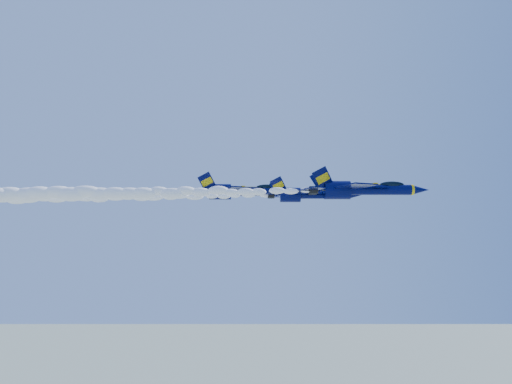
{
  "coord_description": "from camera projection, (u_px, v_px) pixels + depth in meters",
  "views": [
    {
      "loc": [
        -4.27,
        -92.33,
        141.74
      ],
      "look_at": [
        -3.45,
        -6.35,
        152.27
      ],
      "focal_mm": 35.0,
      "sensor_mm": 36.0,
      "label": 1
    }
  ],
  "objects": [
    {
      "name": "jet_second",
      "position": [
        309.0,
        194.0,
        85.53
      ],
      "size": [
        16.34,
        13.4,
        6.07
      ],
      "color": "#03073A"
    },
    {
      "name": "smoke_trail_jet_third",
      "position": [
        61.0,
        194.0,
        94.33
      ],
      "size": [
        51.5,
        2.62,
        2.35
      ],
      "primitive_type": "ellipsoid",
      "color": "white"
    },
    {
      "name": "jet_lead",
      "position": [
        361.0,
        189.0,
        79.87
      ],
      "size": [
        19.34,
        15.87,
        7.19
      ],
      "color": "#03073A"
    },
    {
      "name": "smoke_trail_jet_second",
      "position": [
        118.0,
        197.0,
        85.15
      ],
      "size": [
        51.5,
        2.21,
        1.99
      ],
      "primitive_type": "ellipsoid",
      "color": "white"
    },
    {
      "name": "jet_third",
      "position": [
        240.0,
        191.0,
        94.72
      ],
      "size": [
        19.31,
        15.84,
        7.18
      ],
      "color": "#03073A"
    },
    {
      "name": "smoke_trail_jet_lead",
      "position": [
        148.0,
        192.0,
        79.49
      ],
      "size": [
        51.5,
        2.62,
        2.36
      ],
      "primitive_type": "ellipsoid",
      "color": "white"
    }
  ]
}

